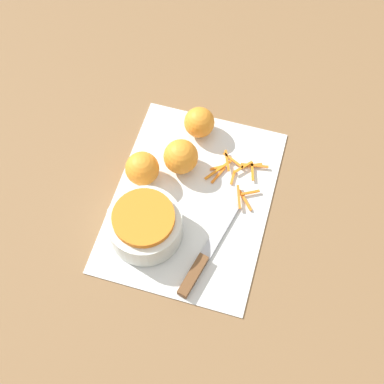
# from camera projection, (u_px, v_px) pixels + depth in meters

# --- Properties ---
(ground_plane) EXTENTS (4.00, 4.00, 0.00)m
(ground_plane) POSITION_uv_depth(u_px,v_px,m) (192.00, 200.00, 1.11)
(ground_plane) COLOR olive
(cutting_board) EXTENTS (0.42, 0.32, 0.01)m
(cutting_board) POSITION_uv_depth(u_px,v_px,m) (192.00, 199.00, 1.10)
(cutting_board) COLOR silver
(cutting_board) RESTS_ON ground_plane
(bowl_speckled) EXTENTS (0.15, 0.15, 0.08)m
(bowl_speckled) POSITION_uv_depth(u_px,v_px,m) (145.00, 225.00, 1.03)
(bowl_speckled) COLOR silver
(bowl_speckled) RESTS_ON cutting_board
(knife) EXTENTS (0.22, 0.07, 0.02)m
(knife) POSITION_uv_depth(u_px,v_px,m) (200.00, 264.00, 1.03)
(knife) COLOR brown
(knife) RESTS_ON cutting_board
(orange_left) EXTENTS (0.07, 0.07, 0.07)m
(orange_left) POSITION_uv_depth(u_px,v_px,m) (181.00, 157.00, 1.11)
(orange_left) COLOR orange
(orange_left) RESTS_ON cutting_board
(orange_right) EXTENTS (0.07, 0.07, 0.07)m
(orange_right) POSITION_uv_depth(u_px,v_px,m) (199.00, 122.00, 1.15)
(orange_right) COLOR orange
(orange_right) RESTS_ON cutting_board
(orange_back) EXTENTS (0.07, 0.07, 0.07)m
(orange_back) POSITION_uv_depth(u_px,v_px,m) (142.00, 169.00, 1.09)
(orange_back) COLOR orange
(orange_back) RESTS_ON cutting_board
(peel_pile) EXTENTS (0.13, 0.12, 0.01)m
(peel_pile) POSITION_uv_depth(u_px,v_px,m) (237.00, 174.00, 1.12)
(peel_pile) COLOR orange
(peel_pile) RESTS_ON cutting_board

